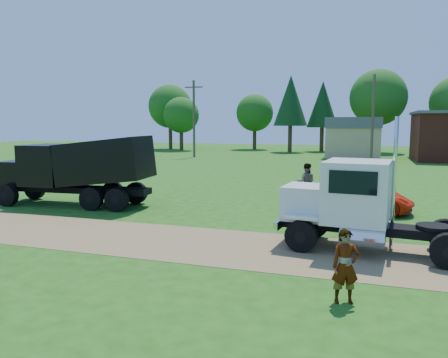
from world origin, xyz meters
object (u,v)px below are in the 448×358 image
(black_dump_truck, at_px, (79,167))
(spectator_a, at_px, (345,266))
(orange_pickup, at_px, (358,197))
(white_semi_tractor, at_px, (359,205))

(black_dump_truck, distance_m, spectator_a, 15.34)
(orange_pickup, bearing_deg, white_semi_tractor, -176.32)
(white_semi_tractor, height_order, orange_pickup, white_semi_tractor)
(white_semi_tractor, distance_m, black_dump_truck, 13.66)
(black_dump_truck, xyz_separation_m, orange_pickup, (13.00, 2.62, -1.22))
(white_semi_tractor, relative_size, black_dump_truck, 0.89)
(black_dump_truck, xyz_separation_m, spectator_a, (12.98, -8.11, -1.04))
(orange_pickup, relative_size, spectator_a, 2.84)
(orange_pickup, bearing_deg, black_dump_truck, 103.74)
(white_semi_tractor, xyz_separation_m, orange_pickup, (-0.15, 6.31, -0.77))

